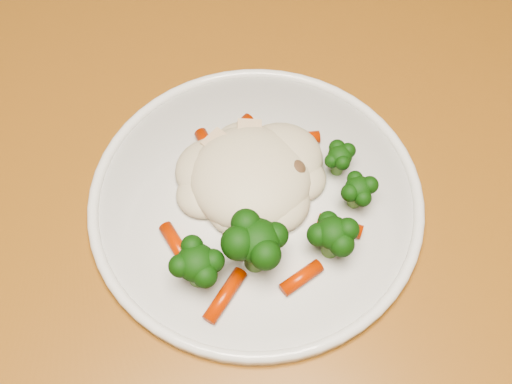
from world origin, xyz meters
TOP-DOWN VIEW (x-y plane):
  - dining_table at (0.13, 0.26)m, footprint 1.38×1.06m
  - plate at (0.12, 0.27)m, footprint 0.30×0.30m
  - meal at (0.12, 0.26)m, footprint 0.20×0.19m

SIDE VIEW (x-z plane):
  - dining_table at x=0.13m, z-range 0.28..1.03m
  - plate at x=0.12m, z-range 0.75..0.76m
  - meal at x=0.12m, z-range 0.76..0.81m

